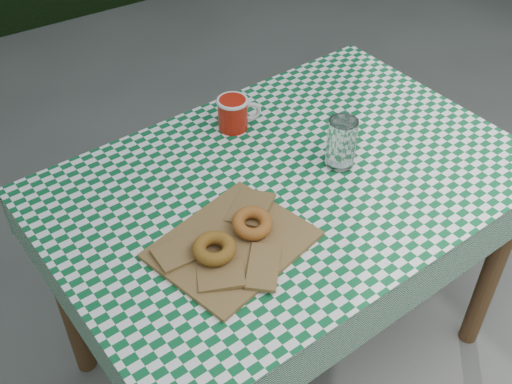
{
  "coord_description": "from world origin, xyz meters",
  "views": [
    {
      "loc": [
        -0.86,
        -0.83,
        1.8
      ],
      "look_at": [
        -0.26,
        0.12,
        0.79
      ],
      "focal_mm": 44.09,
      "sensor_mm": 36.0,
      "label": 1
    }
  ],
  "objects_px": {
    "coffee_mug": "(233,114)",
    "paper_bag": "(233,244)",
    "table": "(284,277)",
    "drinking_glass": "(341,143)"
  },
  "relations": [
    {
      "from": "paper_bag",
      "to": "table",
      "type": "bearing_deg",
      "value": 27.77
    },
    {
      "from": "table",
      "to": "paper_bag",
      "type": "bearing_deg",
      "value": -157.09
    },
    {
      "from": "drinking_glass",
      "to": "coffee_mug",
      "type": "bearing_deg",
      "value": 117.83
    },
    {
      "from": "coffee_mug",
      "to": "drinking_glass",
      "type": "relative_size",
      "value": 1.21
    },
    {
      "from": "table",
      "to": "paper_bag",
      "type": "height_order",
      "value": "paper_bag"
    },
    {
      "from": "coffee_mug",
      "to": "paper_bag",
      "type": "bearing_deg",
      "value": -101.75
    },
    {
      "from": "table",
      "to": "coffee_mug",
      "type": "height_order",
      "value": "coffee_mug"
    },
    {
      "from": "table",
      "to": "drinking_glass",
      "type": "relative_size",
      "value": 8.84
    },
    {
      "from": "coffee_mug",
      "to": "drinking_glass",
      "type": "xyz_separation_m",
      "value": [
        0.15,
        -0.29,
        0.02
      ]
    },
    {
      "from": "table",
      "to": "paper_bag",
      "type": "distance_m",
      "value": 0.48
    }
  ]
}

